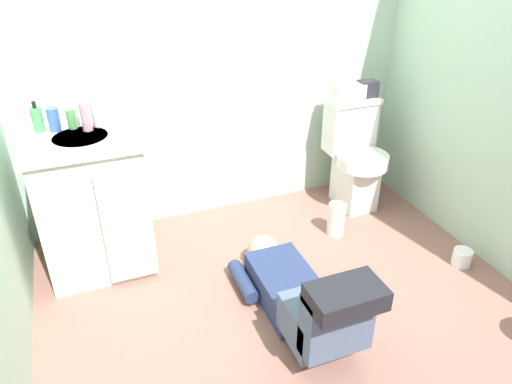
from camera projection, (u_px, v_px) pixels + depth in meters
name	position (u px, v px, depth m)	size (l,w,h in m)	color
ground_plane	(287.00, 307.00, 2.58)	(3.03, 3.18, 0.04)	#8B5E52
wall_back	(215.00, 32.00, 2.89)	(2.69, 0.08, 2.40)	#ADCEB5
toilet	(354.00, 156.00, 3.32)	(0.36, 0.46, 0.75)	silver
vanity_cabinet	(94.00, 202.00, 2.68)	(0.60, 0.53, 0.82)	silver
faucet	(76.00, 117.00, 2.57)	(0.02, 0.02, 0.10)	silver
person_plumber	(301.00, 296.00, 2.36)	(0.39, 1.06, 0.52)	navy
tissue_box	(348.00, 92.00, 3.16)	(0.22, 0.11, 0.10)	silver
toiletry_bag	(367.00, 89.00, 3.21)	(0.12, 0.09, 0.11)	#26262D
soap_dispenser	(37.00, 120.00, 2.49)	(0.06, 0.06, 0.17)	#4BA356
bottle_blue	(54.00, 120.00, 2.50)	(0.06, 0.06, 0.12)	#3A5FBE
bottle_green	(72.00, 119.00, 2.54)	(0.05, 0.05, 0.10)	#53A050
bottle_pink	(86.00, 117.00, 2.50)	(0.05, 0.05, 0.15)	pink
bottle_clear	(97.00, 113.00, 2.55)	(0.06, 0.06, 0.15)	silver
paper_towel_roll	(336.00, 219.00, 3.09)	(0.11, 0.11, 0.22)	white
toilet_paper_roll	(462.00, 257.00, 2.84)	(0.11, 0.11, 0.10)	white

